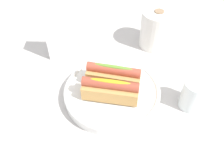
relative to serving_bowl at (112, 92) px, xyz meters
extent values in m
plane|color=beige|center=(0.01, -0.01, -0.02)|extent=(2.40, 2.40, 0.00)
cylinder|color=white|center=(0.00, 0.00, 0.00)|extent=(0.27, 0.27, 0.03)
torus|color=white|center=(0.00, 0.00, 0.01)|extent=(0.27, 0.27, 0.01)
cube|color=tan|center=(0.00, -0.03, 0.04)|extent=(0.15, 0.06, 0.04)
cylinder|color=#A84733|center=(0.00, -0.03, 0.06)|extent=(0.15, 0.04, 0.03)
ellipsoid|color=gold|center=(0.00, -0.03, 0.08)|extent=(0.11, 0.02, 0.01)
cube|color=tan|center=(0.00, 0.03, 0.04)|extent=(0.15, 0.06, 0.04)
cylinder|color=#B24C38|center=(0.00, 0.03, 0.06)|extent=(0.15, 0.03, 0.03)
ellipsoid|color=olive|center=(0.00, 0.03, 0.08)|extent=(0.11, 0.02, 0.01)
cylinder|color=white|center=(0.22, 0.03, 0.03)|extent=(0.07, 0.07, 0.09)
cylinder|color=silver|center=(0.22, 0.03, 0.01)|extent=(0.06, 0.06, 0.04)
cylinder|color=white|center=(0.08, 0.28, 0.05)|extent=(0.11, 0.11, 0.13)
cylinder|color=#997A5B|center=(0.08, 0.28, 0.11)|extent=(0.03, 0.03, 0.00)
cube|color=white|center=(-0.19, 0.13, 0.06)|extent=(0.12, 0.07, 0.15)
camera|label=1|loc=(0.12, -0.44, 0.53)|focal=39.19mm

